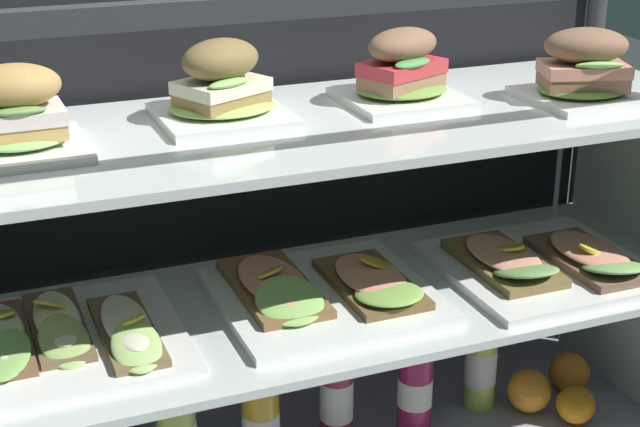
{
  "coord_description": "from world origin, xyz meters",
  "views": [
    {
      "loc": [
        -0.53,
        -1.31,
        1.06
      ],
      "look_at": [
        0.0,
        0.0,
        0.5
      ],
      "focal_mm": 54.97,
      "sensor_mm": 36.0,
      "label": 1
    }
  ],
  "objects_px": {
    "plated_roll_sandwich_near_right_corner": "(222,90)",
    "plated_roll_sandwich_near_left_corner": "(402,74)",
    "orange_fruit_beside_bottles": "(576,405)",
    "orange_fruit_near_left_post": "(569,372)",
    "open_sandwich_tray_left_of_center": "(546,263)",
    "juice_bottle_front_right_end": "(261,417)",
    "plated_roll_sandwich_center": "(16,117)",
    "juice_bottle_back_center": "(415,383)",
    "orange_fruit_rolled_forward": "(529,391)",
    "open_sandwich_tray_right_of_center": "(66,336)",
    "open_sandwich_tray_far_right": "(323,290)",
    "juice_bottle_front_left_end": "(481,360)",
    "plated_roll_sandwich_left_of_center": "(584,71)",
    "juice_bottle_front_second": "(337,388)"
  },
  "relations": [
    {
      "from": "plated_roll_sandwich_near_right_corner",
      "to": "plated_roll_sandwich_near_left_corner",
      "type": "height_order",
      "value": "plated_roll_sandwich_near_right_corner"
    },
    {
      "from": "orange_fruit_beside_bottles",
      "to": "plated_roll_sandwich_near_right_corner",
      "type": "bearing_deg",
      "value": 170.41
    },
    {
      "from": "orange_fruit_near_left_post",
      "to": "open_sandwich_tray_left_of_center",
      "type": "bearing_deg",
      "value": -147.81
    },
    {
      "from": "juice_bottle_front_right_end",
      "to": "orange_fruit_near_left_post",
      "type": "relative_size",
      "value": 2.8
    },
    {
      "from": "plated_roll_sandwich_center",
      "to": "juice_bottle_back_center",
      "type": "height_order",
      "value": "plated_roll_sandwich_center"
    },
    {
      "from": "juice_bottle_front_right_end",
      "to": "orange_fruit_rolled_forward",
      "type": "xyz_separation_m",
      "value": [
        0.52,
        -0.04,
        -0.04
      ]
    },
    {
      "from": "juice_bottle_front_right_end",
      "to": "orange_fruit_near_left_post",
      "type": "height_order",
      "value": "juice_bottle_front_right_end"
    },
    {
      "from": "orange_fruit_beside_bottles",
      "to": "orange_fruit_near_left_post",
      "type": "xyz_separation_m",
      "value": [
        0.05,
        0.1,
        0.0
      ]
    },
    {
      "from": "open_sandwich_tray_right_of_center",
      "to": "juice_bottle_back_center",
      "type": "xyz_separation_m",
      "value": [
        0.6,
        0.04,
        -0.24
      ]
    },
    {
      "from": "plated_roll_sandwich_center",
      "to": "plated_roll_sandwich_near_left_corner",
      "type": "relative_size",
      "value": 0.96
    },
    {
      "from": "plated_roll_sandwich_near_left_corner",
      "to": "open_sandwich_tray_far_right",
      "type": "xyz_separation_m",
      "value": [
        -0.15,
        -0.04,
        -0.33
      ]
    },
    {
      "from": "plated_roll_sandwich_center",
      "to": "orange_fruit_beside_bottles",
      "type": "relative_size",
      "value": 2.49
    },
    {
      "from": "plated_roll_sandwich_near_right_corner",
      "to": "open_sandwich_tray_right_of_center",
      "type": "bearing_deg",
      "value": -169.65
    },
    {
      "from": "open_sandwich_tray_right_of_center",
      "to": "juice_bottle_front_left_end",
      "type": "height_order",
      "value": "open_sandwich_tray_right_of_center"
    },
    {
      "from": "open_sandwich_tray_far_right",
      "to": "plated_roll_sandwich_near_right_corner",
      "type": "bearing_deg",
      "value": 159.62
    },
    {
      "from": "juice_bottle_front_right_end",
      "to": "juice_bottle_back_center",
      "type": "bearing_deg",
      "value": -3.08
    },
    {
      "from": "plated_roll_sandwich_near_right_corner",
      "to": "plated_roll_sandwich_center",
      "type": "bearing_deg",
      "value": -170.86
    },
    {
      "from": "plated_roll_sandwich_center",
      "to": "juice_bottle_front_left_end",
      "type": "bearing_deg",
      "value": 4.44
    },
    {
      "from": "plated_roll_sandwich_center",
      "to": "open_sandwich_tray_right_of_center",
      "type": "height_order",
      "value": "plated_roll_sandwich_center"
    },
    {
      "from": "plated_roll_sandwich_near_left_corner",
      "to": "orange_fruit_near_left_post",
      "type": "relative_size",
      "value": 2.34
    },
    {
      "from": "plated_roll_sandwich_near_left_corner",
      "to": "orange_fruit_near_left_post",
      "type": "xyz_separation_m",
      "value": [
        0.38,
        -0.0,
        -0.63
      ]
    },
    {
      "from": "plated_roll_sandwich_center",
      "to": "juice_bottle_front_right_end",
      "type": "xyz_separation_m",
      "value": [
        0.35,
        0.05,
        -0.59
      ]
    },
    {
      "from": "plated_roll_sandwich_near_left_corner",
      "to": "plated_roll_sandwich_left_of_center",
      "type": "bearing_deg",
      "value": -19.76
    },
    {
      "from": "orange_fruit_near_left_post",
      "to": "open_sandwich_tray_far_right",
      "type": "bearing_deg",
      "value": -175.27
    },
    {
      "from": "plated_roll_sandwich_center",
      "to": "open_sandwich_tray_left_of_center",
      "type": "distance_m",
      "value": 0.9
    },
    {
      "from": "plated_roll_sandwich_near_right_corner",
      "to": "open_sandwich_tray_right_of_center",
      "type": "xyz_separation_m",
      "value": [
        -0.26,
        -0.05,
        -0.33
      ]
    },
    {
      "from": "juice_bottle_front_second",
      "to": "orange_fruit_near_left_post",
      "type": "bearing_deg",
      "value": -3.98
    },
    {
      "from": "juice_bottle_front_left_end",
      "to": "open_sandwich_tray_right_of_center",
      "type": "bearing_deg",
      "value": -175.34
    },
    {
      "from": "juice_bottle_front_second",
      "to": "open_sandwich_tray_right_of_center",
      "type": "bearing_deg",
      "value": -171.0
    },
    {
      "from": "plated_roll_sandwich_left_of_center",
      "to": "orange_fruit_near_left_post",
      "type": "xyz_separation_m",
      "value": [
        0.11,
        0.1,
        -0.63
      ]
    },
    {
      "from": "open_sandwich_tray_far_right",
      "to": "open_sandwich_tray_left_of_center",
      "type": "height_order",
      "value": "same"
    },
    {
      "from": "plated_roll_sandwich_near_left_corner",
      "to": "open_sandwich_tray_right_of_center",
      "type": "distance_m",
      "value": 0.65
    },
    {
      "from": "plated_roll_sandwich_left_of_center",
      "to": "orange_fruit_beside_bottles",
      "type": "bearing_deg",
      "value": 0.32
    },
    {
      "from": "open_sandwich_tray_right_of_center",
      "to": "orange_fruit_rolled_forward",
      "type": "relative_size",
      "value": 4.17
    },
    {
      "from": "open_sandwich_tray_far_right",
      "to": "orange_fruit_beside_bottles",
      "type": "distance_m",
      "value": 0.57
    },
    {
      "from": "open_sandwich_tray_right_of_center",
      "to": "open_sandwich_tray_left_of_center",
      "type": "bearing_deg",
      "value": -3.59
    },
    {
      "from": "open_sandwich_tray_left_of_center",
      "to": "juice_bottle_back_center",
      "type": "xyz_separation_m",
      "value": [
        -0.2,
        0.09,
        -0.24
      ]
    },
    {
      "from": "plated_roll_sandwich_center",
      "to": "juice_bottle_front_right_end",
      "type": "relative_size",
      "value": 0.8
    },
    {
      "from": "plated_roll_sandwich_near_left_corner",
      "to": "orange_fruit_near_left_post",
      "type": "bearing_deg",
      "value": -0.08
    },
    {
      "from": "plated_roll_sandwich_near_right_corner",
      "to": "plated_roll_sandwich_near_left_corner",
      "type": "xyz_separation_m",
      "value": [
        0.29,
        -0.01,
        -0.0
      ]
    },
    {
      "from": "juice_bottle_front_second",
      "to": "orange_fruit_rolled_forward",
      "type": "distance_m",
      "value": 0.38
    },
    {
      "from": "plated_roll_sandwich_near_left_corner",
      "to": "juice_bottle_back_center",
      "type": "height_order",
      "value": "plated_roll_sandwich_near_left_corner"
    },
    {
      "from": "plated_roll_sandwich_near_right_corner",
      "to": "orange_fruit_rolled_forward",
      "type": "height_order",
      "value": "plated_roll_sandwich_near_right_corner"
    },
    {
      "from": "open_sandwich_tray_far_right",
      "to": "orange_fruit_rolled_forward",
      "type": "distance_m",
      "value": 0.52
    },
    {
      "from": "orange_fruit_near_left_post",
      "to": "juice_bottle_front_right_end",
      "type": "bearing_deg",
      "value": 178.82
    },
    {
      "from": "plated_roll_sandwich_near_left_corner",
      "to": "open_sandwich_tray_right_of_center",
      "type": "height_order",
      "value": "plated_roll_sandwich_near_left_corner"
    },
    {
      "from": "juice_bottle_front_right_end",
      "to": "open_sandwich_tray_left_of_center",
      "type": "bearing_deg",
      "value": -12.0
    },
    {
      "from": "plated_roll_sandwich_left_of_center",
      "to": "juice_bottle_front_left_end",
      "type": "distance_m",
      "value": 0.59
    },
    {
      "from": "plated_roll_sandwich_center",
      "to": "orange_fruit_rolled_forward",
      "type": "xyz_separation_m",
      "value": [
        0.86,
        0.01,
        -0.63
      ]
    },
    {
      "from": "juice_bottle_front_second",
      "to": "juice_bottle_front_left_end",
      "type": "xyz_separation_m",
      "value": [
        0.29,
        -0.01,
        0.0
      ]
    }
  ]
}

